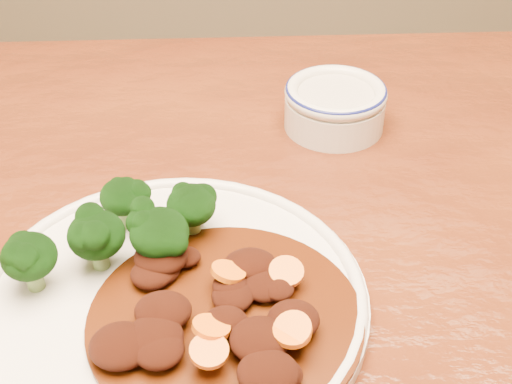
{
  "coord_description": "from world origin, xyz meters",
  "views": [
    {
      "loc": [
        0.01,
        -0.44,
        1.16
      ],
      "look_at": [
        0.01,
        0.08,
        0.77
      ],
      "focal_mm": 50.0,
      "sensor_mm": 36.0,
      "label": 1
    }
  ],
  "objects": [
    {
      "name": "dining_table",
      "position": [
        0.0,
        0.0,
        0.67
      ],
      "size": [
        1.54,
        0.97,
        0.75
      ],
      "rotation": [
        0.0,
        0.0,
        0.05
      ],
      "color": "#602A10",
      "rests_on": "ground"
    },
    {
      "name": "dinner_plate",
      "position": [
        -0.06,
        -0.04,
        0.76
      ],
      "size": [
        0.31,
        0.31,
        0.02
      ],
      "rotation": [
        0.0,
        0.0,
        0.17
      ],
      "color": "white",
      "rests_on": "dining_table"
    },
    {
      "name": "broccoli_florets",
      "position": [
        -0.1,
        -0.0,
        0.8
      ],
      "size": [
        0.16,
        0.12,
        0.05
      ],
      "color": "#6A8E49",
      "rests_on": "dinner_plate"
    },
    {
      "name": "mince_stew",
      "position": [
        -0.02,
        -0.07,
        0.78
      ],
      "size": [
        0.21,
        0.21,
        0.04
      ],
      "color": "#421C07",
      "rests_on": "dinner_plate"
    },
    {
      "name": "dip_bowl",
      "position": [
        0.1,
        0.23,
        0.78
      ],
      "size": [
        0.11,
        0.11,
        0.05
      ],
      "rotation": [
        0.0,
        0.0,
        -0.19
      ],
      "color": "silver",
      "rests_on": "dining_table"
    }
  ]
}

